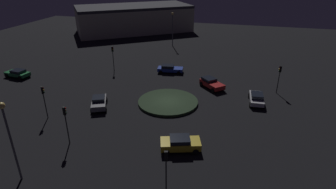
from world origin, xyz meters
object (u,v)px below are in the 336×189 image
car_yellow (180,143)px  traffic_light_southwest (113,54)px  car_green (18,73)px  traffic_light_southeast_near (66,118)px  streetlamp_west (173,24)px  car_blue (170,69)px  car_grey (99,102)px  store_building (134,18)px  streetlamp_southeast (8,129)px  traffic_light_east (166,163)px  traffic_light_southeast (44,96)px  car_red (211,83)px  car_silver (257,98)px  traffic_light_northwest (279,74)px

car_yellow → traffic_light_southwest: bearing=-67.7°
car_yellow → car_green: size_ratio=1.04×
car_yellow → traffic_light_southeast_near: bearing=-8.2°
car_yellow → streetlamp_west: 40.64m
car_blue → traffic_light_southeast_near: 24.14m
car_yellow → car_grey: 14.04m
store_building → streetlamp_southeast: bearing=66.1°
traffic_light_southeast_near → streetlamp_west: (-40.87, 0.92, 1.96)m
traffic_light_southwest → traffic_light_east: traffic_light_southwest is taller
traffic_light_southeast → traffic_light_southeast_near: (4.05, 5.65, 0.07)m
store_building → traffic_light_southeast_near: bearing=68.4°
traffic_light_southeast → streetlamp_west: 37.46m
car_yellow → car_red: car_yellow is taller
car_grey → traffic_light_southeast_near: traffic_light_southeast_near is taller
streetlamp_southeast → store_building: 60.83m
streetlamp_west → streetlamp_southeast: streetlamp_southeast is taller
car_grey → traffic_light_southeast: 6.79m
car_yellow → streetlamp_west: bearing=-92.1°
car_red → streetlamp_southeast: streetlamp_southeast is taller
car_silver → store_building: store_building is taller
store_building → car_blue: bearing=85.6°
streetlamp_southeast → streetlamp_west: bearing=177.6°
streetlamp_west → traffic_light_northwest: bearing=44.5°
traffic_light_northwest → store_building: size_ratio=0.13×
car_yellow → traffic_light_southeast_near: size_ratio=1.03×
streetlamp_west → traffic_light_southeast_near: bearing=-1.3°
car_red → streetlamp_southeast: 28.54m
car_grey → car_red: bearing=-77.1°
car_blue → traffic_light_southwest: (1.64, -9.83, 2.41)m
car_grey → streetlamp_southeast: bearing=155.1°
traffic_light_east → traffic_light_northwest: size_ratio=0.96×
car_grey → car_yellow: bearing=-141.6°
traffic_light_southeast → traffic_light_southwest: traffic_light_southwest is taller
traffic_light_southwest → car_silver: bearing=22.7°
car_blue → traffic_light_southeast: (19.49, -10.46, 2.29)m
traffic_light_southwest → car_grey: bearing=-34.6°
traffic_light_southeast_near → store_building: size_ratio=0.13×
car_silver → traffic_light_southeast_near: traffic_light_southeast_near is taller
traffic_light_east → traffic_light_northwest: 25.49m
car_green → traffic_light_northwest: size_ratio=1.02×
traffic_light_northwest → car_grey: bearing=-1.5°
car_green → car_red: 32.16m
car_grey → traffic_light_southeast: traffic_light_southeast is taller
car_yellow → car_red: (-16.74, 1.09, 0.00)m
car_red → streetlamp_west: size_ratio=0.56×
car_silver → car_red: size_ratio=1.01×
car_red → streetlamp_west: streetlamp_west is taller
car_green → traffic_light_southeast_near: size_ratio=0.99×
car_green → streetlamp_southeast: size_ratio=0.56×
car_green → store_building: (-38.85, 5.80, 2.80)m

